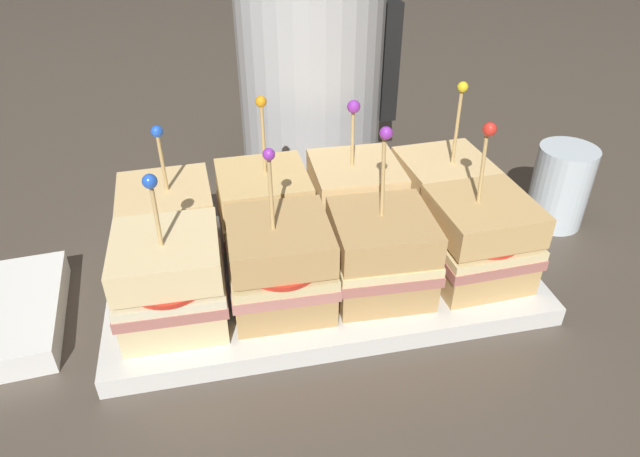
{
  "coord_description": "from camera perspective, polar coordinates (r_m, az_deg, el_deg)",
  "views": [
    {
      "loc": [
        -0.09,
        -0.42,
        0.34
      ],
      "look_at": [
        0.0,
        0.0,
        0.06
      ],
      "focal_mm": 32.0,
      "sensor_mm": 36.0,
      "label": 1
    }
  ],
  "objects": [
    {
      "name": "ground_plane",
      "position": [
        0.55,
        0.0,
        -5.1
      ],
      "size": [
        6.0,
        6.0,
        0.0
      ],
      "primitive_type": "plane",
      "color": "#4C4238"
    },
    {
      "name": "serving_platter",
      "position": [
        0.54,
        0.0,
        -4.36
      ],
      "size": [
        0.38,
        0.21,
        0.02
      ],
      "color": "silver",
      "rests_on": "ground_plane"
    },
    {
      "name": "sandwich_front_far_left",
      "position": [
        0.47,
        -14.7,
        -5.04
      ],
      "size": [
        0.09,
        0.09,
        0.14
      ],
      "color": "beige",
      "rests_on": "serving_platter"
    },
    {
      "name": "sandwich_front_center_left",
      "position": [
        0.47,
        -3.99,
        -3.64
      ],
      "size": [
        0.09,
        0.09,
        0.15
      ],
      "color": "tan",
      "rests_on": "serving_platter"
    },
    {
      "name": "sandwich_front_center_right",
      "position": [
        0.49,
        6.1,
        -2.46
      ],
      "size": [
        0.09,
        0.09,
        0.15
      ],
      "color": "tan",
      "rests_on": "serving_platter"
    },
    {
      "name": "sandwich_front_far_right",
      "position": [
        0.52,
        15.6,
        -1.06
      ],
      "size": [
        0.09,
        0.09,
        0.15
      ],
      "color": "tan",
      "rests_on": "serving_platter"
    },
    {
      "name": "sandwich_back_far_left",
      "position": [
        0.55,
        -14.89,
        0.58
      ],
      "size": [
        0.09,
        0.09,
        0.14
      ],
      "color": "#DBB77A",
      "rests_on": "serving_platter"
    },
    {
      "name": "sandwich_back_center_left",
      "position": [
        0.54,
        -5.58,
        1.84
      ],
      "size": [
        0.09,
        0.09,
        0.15
      ],
      "color": "tan",
      "rests_on": "serving_platter"
    },
    {
      "name": "sandwich_back_center_right",
      "position": [
        0.56,
        3.5,
        2.88
      ],
      "size": [
        0.09,
        0.09,
        0.14
      ],
      "color": "#DBB77A",
      "rests_on": "serving_platter"
    },
    {
      "name": "sandwich_back_far_right",
      "position": [
        0.59,
        12.07,
        3.53
      ],
      "size": [
        0.09,
        0.09,
        0.15
      ],
      "color": "#DBB77A",
      "rests_on": "serving_platter"
    },
    {
      "name": "kettle_steel",
      "position": [
        0.7,
        -0.92,
        15.19
      ],
      "size": [
        0.19,
        0.17,
        0.27
      ],
      "color": "#B7BABF",
      "rests_on": "ground_plane"
    },
    {
      "name": "drinking_glass",
      "position": [
        0.66,
        22.89,
        3.91
      ],
      "size": [
        0.06,
        0.06,
        0.09
      ],
      "color": "silver",
      "rests_on": "ground_plane"
    }
  ]
}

